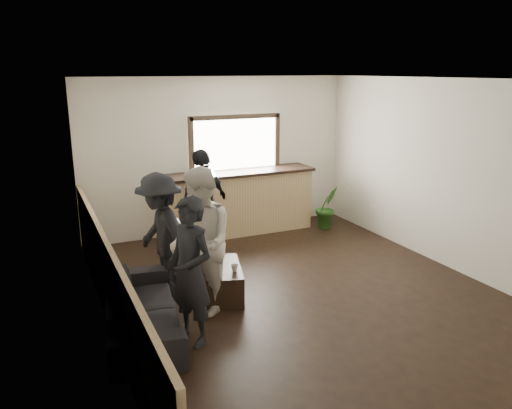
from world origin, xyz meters
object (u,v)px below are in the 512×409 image
bar_counter (241,198)px  cup_a (214,257)px  person_a (190,272)px  person_d (204,203)px  coffee_table (221,281)px  cup_b (235,268)px  person_b (201,242)px  potted_plant (327,207)px  person_c (161,236)px  sofa (142,308)px

bar_counter → cup_a: bearing=-121.4°
person_a → person_d: size_ratio=0.96×
bar_counter → coffee_table: bar_counter is taller
cup_b → person_b: person_b is taller
person_a → bar_counter: bearing=124.2°
bar_counter → person_b: bearing=-121.7°
cup_b → potted_plant: bearing=38.1°
person_a → person_c: 1.28m
bar_counter → coffee_table: bearing=-118.6°
person_b → bar_counter: bearing=145.1°
bar_counter → person_d: (-0.99, -0.80, 0.22)m
coffee_table → person_a: size_ratio=0.56×
sofa → person_c: 1.09m
coffee_table → potted_plant: potted_plant is taller
bar_counter → cup_a: (-1.31, -2.15, -0.18)m
coffee_table → sofa: bearing=-156.4°
potted_plant → person_d: size_ratio=0.47×
sofa → person_a: (0.45, -0.45, 0.54)m
cup_a → person_b: 0.80m
person_c → person_d: person_d is taller
potted_plant → cup_b: bearing=-141.9°
person_a → person_c: size_ratio=0.99×
sofa → person_c: size_ratio=1.19×
person_d → person_a: bearing=39.4°
potted_plant → person_b: bearing=-145.1°
cup_b → person_d: size_ratio=0.06×
potted_plant → person_a: person_a is taller
coffee_table → potted_plant: (2.87, 1.95, 0.19)m
person_b → person_c: size_ratio=1.09×
cup_a → person_b: bearing=-122.9°
bar_counter → sofa: (-2.45, -2.89, -0.35)m
person_a → person_b: bearing=127.7°
person_c → person_a: bearing=-7.5°
person_a → person_c: (-0.00, 1.28, 0.01)m
sofa → cup_b: 1.29m
potted_plant → person_b: person_b is taller
sofa → coffee_table: size_ratio=2.13×
cup_a → person_c: bearing=173.1°
person_b → cup_b: bearing=97.1°
bar_counter → person_b: bar_counter is taller
bar_counter → cup_b: (-1.20, -2.61, -0.19)m
person_c → person_d: size_ratio=0.97×
person_c → coffee_table: bearing=57.1°
bar_counter → person_d: 1.29m
person_a → person_b: 0.73m
cup_b → potted_plant: (2.77, 2.17, -0.06)m
sofa → bar_counter: bearing=-31.7°
person_b → potted_plant: bearing=121.7°
coffee_table → person_b: 0.85m
person_b → person_c: person_b is taller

